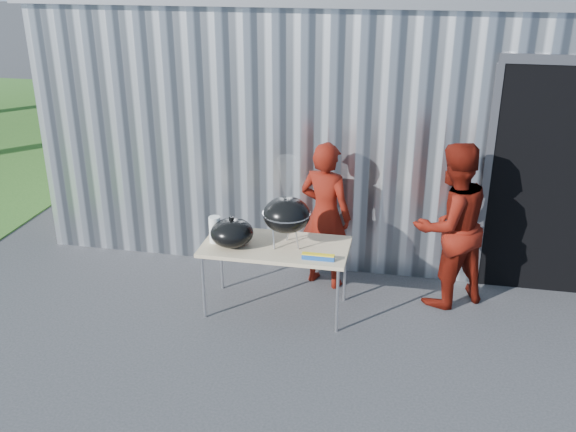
% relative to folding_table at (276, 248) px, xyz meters
% --- Properties ---
extents(ground, '(80.00, 80.00, 0.00)m').
position_rel_folding_table_xyz_m(ground, '(0.05, -0.68, -0.71)').
color(ground, '#2F2F31').
extents(building, '(8.20, 6.20, 3.10)m').
position_rel_folding_table_xyz_m(building, '(0.96, 3.91, 0.83)').
color(building, silver).
rests_on(building, ground).
extents(folding_table, '(1.50, 0.75, 0.75)m').
position_rel_folding_table_xyz_m(folding_table, '(0.00, 0.00, 0.00)').
color(folding_table, tan).
rests_on(folding_table, ground).
extents(kettle_grill, '(0.49, 0.49, 0.95)m').
position_rel_folding_table_xyz_m(kettle_grill, '(0.12, -0.01, 0.45)').
color(kettle_grill, black).
rests_on(kettle_grill, folding_table).
extents(grill_lid, '(0.44, 0.44, 0.32)m').
position_rel_folding_table_xyz_m(grill_lid, '(-0.43, -0.10, 0.18)').
color(grill_lid, black).
rests_on(grill_lid, folding_table).
extents(paper_towels, '(0.12, 0.12, 0.28)m').
position_rel_folding_table_xyz_m(paper_towels, '(-0.63, -0.05, 0.18)').
color(paper_towels, white).
rests_on(paper_towels, folding_table).
extents(white_tub, '(0.20, 0.15, 0.10)m').
position_rel_folding_table_xyz_m(white_tub, '(-0.55, 0.19, 0.09)').
color(white_tub, white).
rests_on(white_tub, folding_table).
extents(foil_box, '(0.32, 0.06, 0.06)m').
position_rel_folding_table_xyz_m(foil_box, '(0.48, -0.25, 0.07)').
color(foil_box, navy).
rests_on(foil_box, folding_table).
extents(person_cook, '(0.71, 0.58, 1.67)m').
position_rel_folding_table_xyz_m(person_cook, '(0.41, 0.69, 0.13)').
color(person_cook, '#560F07').
rests_on(person_cook, ground).
extents(person_bystander, '(1.10, 1.05, 1.79)m').
position_rel_folding_table_xyz_m(person_bystander, '(1.75, 0.53, 0.18)').
color(person_bystander, '#560F07').
rests_on(person_bystander, ground).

